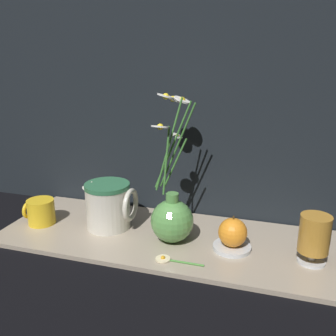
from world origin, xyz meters
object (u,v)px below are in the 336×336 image
Objects in this scene: yellow_mug at (40,212)px; tea_glass at (314,235)px; ceramic_pitcher at (109,204)px; orange_fruit at (233,232)px; vase_with_flowers at (172,215)px.

tea_glass reaches higher than yellow_mug.
ceramic_pitcher is 1.87× the size of orange_fruit.
ceramic_pitcher is 0.54m from tea_glass.
orange_fruit is (0.35, -0.03, -0.02)m from ceramic_pitcher.
vase_with_flowers is 3.17× the size of tea_glass.
orange_fruit is at bearing 1.10° from yellow_mug.
vase_with_flowers is 0.19m from ceramic_pitcher.
vase_with_flowers is at bearing -7.25° from ceramic_pitcher.
vase_with_flowers is at bearing 1.79° from yellow_mug.
tea_glass is (0.35, -0.01, -0.00)m from vase_with_flowers.
ceramic_pitcher is (-0.19, 0.02, 0.00)m from vase_with_flowers.
orange_fruit is (-0.19, 0.01, -0.02)m from tea_glass.
ceramic_pitcher is 1.26× the size of tea_glass.
ceramic_pitcher is at bearing 176.34° from tea_glass.
ceramic_pitcher reaches higher than tea_glass.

